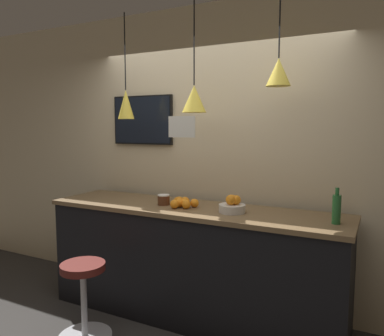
# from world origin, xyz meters

# --- Properties ---
(back_wall) EXTENTS (8.00, 0.06, 2.90)m
(back_wall) POSITION_xyz_m (0.00, 1.08, 1.45)
(back_wall) COLOR beige
(back_wall) RESTS_ON ground_plane
(service_counter) EXTENTS (2.72, 0.69, 1.02)m
(service_counter) POSITION_xyz_m (0.00, 0.62, 0.51)
(service_counter) COLOR black
(service_counter) RESTS_ON ground_plane
(bar_stool) EXTENTS (0.44, 0.44, 0.63)m
(bar_stool) POSITION_xyz_m (-0.62, -0.10, 0.41)
(bar_stool) COLOR #B7B7BC
(bar_stool) RESTS_ON ground_plane
(fruit_bowl) EXTENTS (0.22, 0.22, 0.15)m
(fruit_bowl) POSITION_xyz_m (0.39, 0.59, 1.09)
(fruit_bowl) COLOR beige
(fruit_bowl) RESTS_ON service_counter
(orange_pile) EXTENTS (0.27, 0.25, 0.09)m
(orange_pile) POSITION_xyz_m (-0.08, 0.60, 1.06)
(orange_pile) COLOR orange
(orange_pile) RESTS_ON service_counter
(juice_bottle) EXTENTS (0.06, 0.06, 0.27)m
(juice_bottle) POSITION_xyz_m (1.21, 0.59, 1.13)
(juice_bottle) COLOR #286B33
(juice_bottle) RESTS_ON service_counter
(spread_jar) EXTENTS (0.11, 0.11, 0.09)m
(spread_jar) POSITION_xyz_m (-0.27, 0.59, 1.07)
(spread_jar) COLOR #562D19
(spread_jar) RESTS_ON service_counter
(pendant_lamp_left) EXTENTS (0.16, 0.16, 1.00)m
(pendant_lamp_left) POSITION_xyz_m (-0.74, 0.66, 1.95)
(pendant_lamp_left) COLOR black
(pendant_lamp_middle) EXTENTS (0.21, 0.21, 0.95)m
(pendant_lamp_middle) POSITION_xyz_m (0.00, 0.66, 1.98)
(pendant_lamp_middle) COLOR black
(pendant_lamp_right) EXTENTS (0.19, 0.19, 0.76)m
(pendant_lamp_right) POSITION_xyz_m (0.74, 0.66, 2.16)
(pendant_lamp_right) COLOR black
(mounted_tv) EXTENTS (0.72, 0.04, 0.51)m
(mounted_tv) POSITION_xyz_m (-0.80, 1.02, 1.80)
(mounted_tv) COLOR black
(hanging_menu_board) EXTENTS (0.24, 0.01, 0.17)m
(hanging_menu_board) POSITION_xyz_m (0.04, 0.36, 1.73)
(hanging_menu_board) COLOR silver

